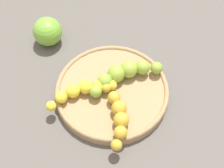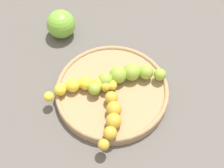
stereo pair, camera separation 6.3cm
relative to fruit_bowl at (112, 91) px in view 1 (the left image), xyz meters
name	(u,v)px [view 1 (the left image)]	position (x,y,z in m)	size (l,w,h in m)	color
ground_plane	(112,94)	(0.00, 0.00, -0.01)	(2.40, 2.40, 0.00)	#56514C
fruit_bowl	(112,91)	(0.00, 0.00, 0.00)	(0.24, 0.24, 0.02)	#A08259
banana_green	(124,74)	(-0.03, -0.01, 0.03)	(0.17, 0.06, 0.04)	#8CAD38
banana_yellow	(80,91)	(0.06, -0.02, 0.02)	(0.15, 0.05, 0.03)	yellow
banana_spotted	(118,114)	(0.02, 0.07, 0.02)	(0.07, 0.14, 0.03)	gold
apple_green	(48,32)	(0.06, -0.20, 0.02)	(0.07, 0.07, 0.07)	#72B238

